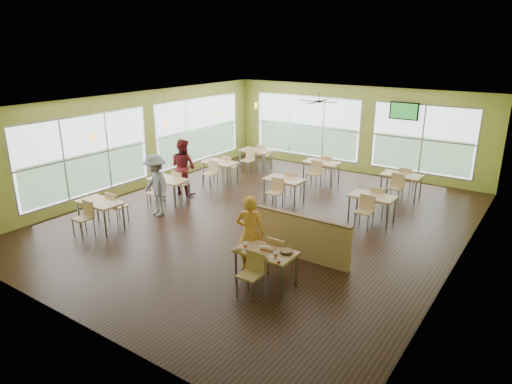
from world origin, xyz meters
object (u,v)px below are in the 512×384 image
(main_table, at_px, (266,256))
(food_basket, at_px, (286,251))
(man_plaid, at_px, (250,234))
(half_wall_divider, at_px, (301,237))

(main_table, height_order, food_basket, main_table)
(man_plaid, bearing_deg, half_wall_divider, -140.90)
(main_table, height_order, man_plaid, man_plaid)
(half_wall_divider, relative_size, food_basket, 8.72)
(half_wall_divider, bearing_deg, food_basket, -73.35)
(half_wall_divider, relative_size, man_plaid, 1.41)
(main_table, distance_m, man_plaid, 0.73)
(food_basket, bearing_deg, half_wall_divider, 106.65)
(main_table, bearing_deg, food_basket, 19.36)
(man_plaid, xyz_separation_m, food_basket, (1.00, -0.19, -0.07))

